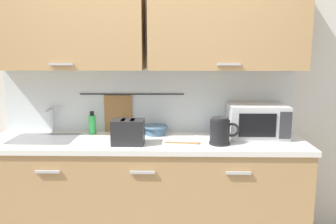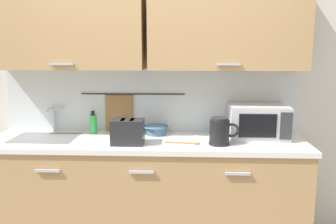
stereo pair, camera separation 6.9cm
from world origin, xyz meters
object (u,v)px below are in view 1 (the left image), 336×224
at_px(toaster, 128,132).
at_px(mug_by_kettle, 215,129).
at_px(mug_near_sink, 118,132).
at_px(wooden_spoon, 187,143).
at_px(electric_kettle, 220,131).
at_px(dish_soap_bottle, 92,124).
at_px(microwave, 257,121).
at_px(mixing_bowl, 155,129).

distance_m(toaster, mug_by_kettle, 0.76).
bearing_deg(toaster, mug_near_sink, 117.90).
bearing_deg(mug_near_sink, wooden_spoon, -17.84).
height_order(mug_near_sink, mug_by_kettle, same).
bearing_deg(wooden_spoon, mug_by_kettle, 50.07).
height_order(electric_kettle, dish_soap_bottle, electric_kettle).
bearing_deg(mug_by_kettle, microwave, -12.27).
bearing_deg(microwave, dish_soap_bottle, 176.72).
relative_size(mug_near_sink, mug_by_kettle, 1.00).
xyz_separation_m(electric_kettle, wooden_spoon, (-0.25, 0.01, -0.10)).
distance_m(microwave, mixing_bowl, 0.84).
height_order(mug_near_sink, wooden_spoon, mug_near_sink).
bearing_deg(microwave, mug_near_sink, -178.01).
xyz_separation_m(mixing_bowl, toaster, (-0.19, -0.31, 0.05)).
height_order(microwave, wooden_spoon, microwave).
bearing_deg(mug_by_kettle, wooden_spoon, -129.93).
xyz_separation_m(microwave, electric_kettle, (-0.33, -0.23, -0.03)).
relative_size(mug_near_sink, wooden_spoon, 0.43).
bearing_deg(mixing_bowl, electric_kettle, -29.94).
bearing_deg(wooden_spoon, toaster, -177.08).
relative_size(dish_soap_bottle, mixing_bowl, 0.92).
relative_size(mug_near_sink, toaster, 0.47).
bearing_deg(electric_kettle, microwave, 34.87).
distance_m(mug_near_sink, mug_by_kettle, 0.81).
distance_m(mug_near_sink, toaster, 0.23).
height_order(dish_soap_bottle, wooden_spoon, dish_soap_bottle).
relative_size(electric_kettle, mixing_bowl, 1.06).
xyz_separation_m(microwave, mug_near_sink, (-1.13, -0.04, -0.09)).
bearing_deg(wooden_spoon, electric_kettle, -2.08).
bearing_deg(mug_near_sink, dish_soap_bottle, 153.96).
bearing_deg(mug_by_kettle, dish_soap_bottle, 179.65).
relative_size(microwave, dish_soap_bottle, 2.35).
height_order(electric_kettle, mug_near_sink, electric_kettle).
xyz_separation_m(mixing_bowl, mug_by_kettle, (0.50, 0.01, 0.00)).
relative_size(mixing_bowl, toaster, 0.84).
bearing_deg(mixing_bowl, toaster, -121.46).
bearing_deg(mug_near_sink, mixing_bowl, 19.69).
distance_m(dish_soap_bottle, mixing_bowl, 0.54).
relative_size(mug_by_kettle, wooden_spoon, 0.43).
relative_size(dish_soap_bottle, wooden_spoon, 0.71).
distance_m(microwave, mug_by_kettle, 0.35).
relative_size(electric_kettle, mug_near_sink, 1.89).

